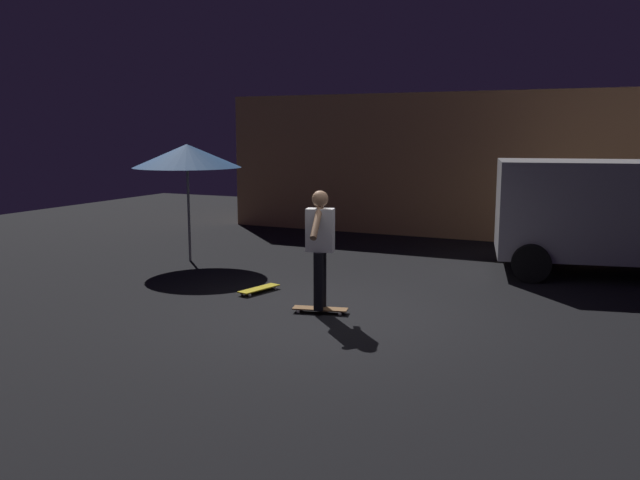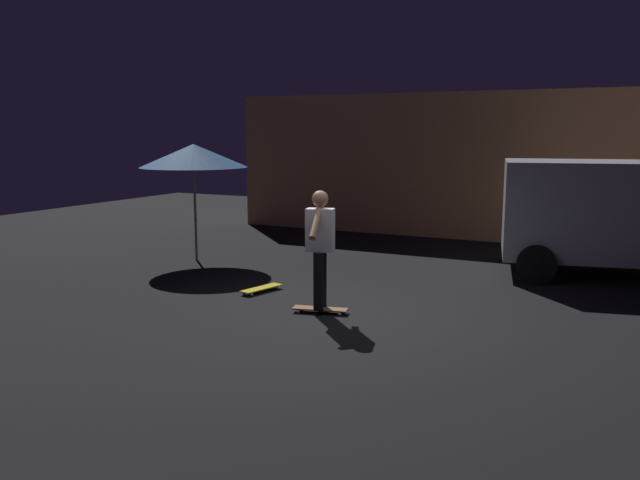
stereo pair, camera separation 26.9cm
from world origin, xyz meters
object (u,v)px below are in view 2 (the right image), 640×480
object	(u,v)px
patio_umbrella	(194,156)
skater	(320,241)
skateboard_ridden	(320,309)
skateboard_spare	(261,288)

from	to	relation	value
patio_umbrella	skater	xyz separation A→B (m)	(3.96, -2.41, -1.04)
skateboard_ridden	skater	xyz separation A→B (m)	(0.00, 0.00, 0.98)
patio_umbrella	skateboard_ridden	world-z (taller)	patio_umbrella
patio_umbrella	skateboard_spare	bearing A→B (deg)	-33.67
skateboard_ridden	skater	size ratio (longest dim) A/B	0.48
patio_umbrella	skateboard_ridden	bearing A→B (deg)	-31.32
skateboard_spare	skater	size ratio (longest dim) A/B	0.48
skateboard_ridden	skater	bearing A→B (deg)	0.90
patio_umbrella	skateboard_ridden	size ratio (longest dim) A/B	2.86
skater	skateboard_ridden	bearing A→B (deg)	-179.10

